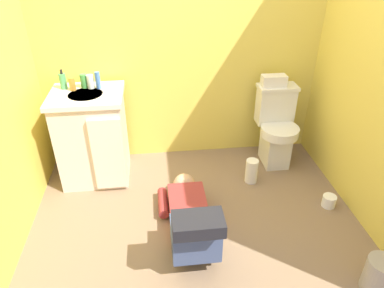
{
  "coord_description": "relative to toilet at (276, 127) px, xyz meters",
  "views": [
    {
      "loc": [
        -0.28,
        -2.05,
        1.95
      ],
      "look_at": [
        0.02,
        0.43,
        0.45
      ],
      "focal_mm": 33.03,
      "sensor_mm": 36.0,
      "label": 1
    }
  ],
  "objects": [
    {
      "name": "faucet",
      "position": [
        -1.68,
        0.09,
        0.5
      ],
      "size": [
        0.02,
        0.02,
        0.1
      ],
      "primitive_type": "cylinder",
      "color": "silver",
      "rests_on": "vanity_cabinet"
    },
    {
      "name": "trash_can",
      "position": [
        0.19,
        -1.51,
        -0.25
      ],
      "size": [
        0.18,
        0.18,
        0.24
      ],
      "primitive_type": "cylinder",
      "color": "gray",
      "rests_on": "ground_plane"
    },
    {
      "name": "bottle_clear",
      "position": [
        -1.65,
        0.05,
        0.51
      ],
      "size": [
        0.06,
        0.06,
        0.11
      ],
      "primitive_type": "cylinder",
      "color": "silver",
      "rests_on": "vanity_cabinet"
    },
    {
      "name": "soap_dispenser",
      "position": [
        -1.87,
        0.07,
        0.52
      ],
      "size": [
        0.06,
        0.06,
        0.17
      ],
      "color": "#489559",
      "rests_on": "vanity_cabinet"
    },
    {
      "name": "toilet_paper_roll",
      "position": [
        0.25,
        -0.73,
        -0.32
      ],
      "size": [
        0.11,
        0.11,
        0.1
      ],
      "primitive_type": "cylinder",
      "color": "white",
      "rests_on": "ground_plane"
    },
    {
      "name": "wall_back",
      "position": [
        -0.86,
        0.31,
        0.83
      ],
      "size": [
        2.7,
        0.08,
        2.4
      ],
      "primitive_type": "cube",
      "color": "#DEC64E",
      "rests_on": "ground_plane"
    },
    {
      "name": "paper_towel_roll",
      "position": [
        -0.3,
        -0.32,
        -0.26
      ],
      "size": [
        0.11,
        0.11,
        0.22
      ],
      "primitive_type": "cylinder",
      "color": "white",
      "rests_on": "ground_plane"
    },
    {
      "name": "ground_plane",
      "position": [
        -0.86,
        -0.77,
        -0.39
      ],
      "size": [
        3.04,
        3.08,
        0.04
      ],
      "primitive_type": "cube",
      "color": "#7E654D"
    },
    {
      "name": "vanity_cabinet",
      "position": [
        -1.68,
        -0.06,
        0.05
      ],
      "size": [
        0.6,
        0.53,
        0.82
      ],
      "color": "beige",
      "rests_on": "ground_plane"
    },
    {
      "name": "bottle_green",
      "position": [
        -1.7,
        0.07,
        0.51
      ],
      "size": [
        0.06,
        0.06,
        0.12
      ],
      "primitive_type": "cylinder",
      "color": "green",
      "rests_on": "vanity_cabinet"
    },
    {
      "name": "person_plumber",
      "position": [
        -0.92,
        -0.93,
        -0.19
      ],
      "size": [
        0.39,
        1.06,
        0.52
      ],
      "color": "maroon",
      "rests_on": "ground_plane"
    },
    {
      "name": "toilet",
      "position": [
        0.0,
        0.0,
        0.0
      ],
      "size": [
        0.36,
        0.46,
        0.75
      ],
      "color": "silver",
      "rests_on": "ground_plane"
    },
    {
      "name": "bottle_blue",
      "position": [
        -1.59,
        0.04,
        0.52
      ],
      "size": [
        0.04,
        0.04,
        0.14
      ],
      "primitive_type": "cylinder",
      "color": "#3F6DBB",
      "rests_on": "vanity_cabinet"
    },
    {
      "name": "bottle_amber",
      "position": [
        -1.79,
        0.02,
        0.51
      ],
      "size": [
        0.05,
        0.05,
        0.11
      ],
      "primitive_type": "cylinder",
      "color": "#C68730",
      "rests_on": "vanity_cabinet"
    },
    {
      "name": "tissue_box",
      "position": [
        -0.05,
        0.09,
        0.43
      ],
      "size": [
        0.22,
        0.11,
        0.1
      ],
      "primitive_type": "cube",
      "color": "silver",
      "rests_on": "toilet"
    }
  ]
}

